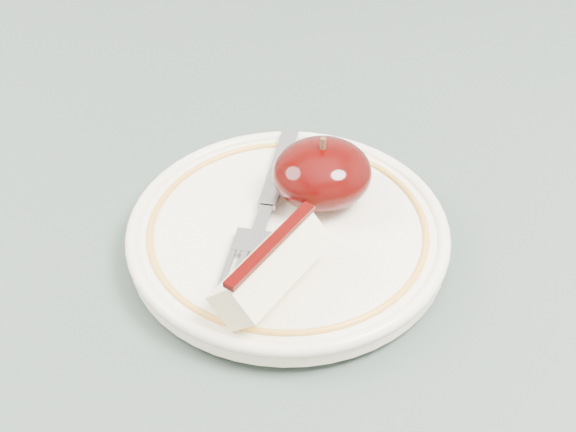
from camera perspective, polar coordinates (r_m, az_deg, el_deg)
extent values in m
cylinder|color=brown|center=(1.18, 13.24, -0.20)|extent=(0.05, 0.05, 0.71)
cube|color=#3B4944|center=(0.54, -2.88, -4.79)|extent=(0.90, 0.90, 0.04)
cylinder|color=#F1E5CA|center=(0.53, 0.00, -2.02)|extent=(0.11, 0.11, 0.01)
cylinder|color=#F1E5CA|center=(0.52, 0.00, -1.31)|extent=(0.21, 0.21, 0.01)
torus|color=#F1E5CA|center=(0.52, 0.00, -0.90)|extent=(0.21, 0.21, 0.01)
torus|color=gold|center=(0.52, 0.00, -0.79)|extent=(0.18, 0.18, 0.00)
ellipsoid|color=black|center=(0.53, 2.43, 3.06)|extent=(0.07, 0.06, 0.04)
cylinder|color=#472D19|center=(0.52, 2.51, 5.06)|extent=(0.00, 0.00, 0.01)
cube|color=#F3E9B3|center=(0.47, -1.16, -3.74)|extent=(0.08, 0.08, 0.04)
cube|color=#310201|center=(0.45, -1.19, -2.02)|extent=(0.06, 0.06, 0.00)
cube|color=#97999F|center=(0.56, -0.61, 3.48)|extent=(0.05, 0.08, 0.00)
cube|color=#97999F|center=(0.52, -1.81, -0.21)|extent=(0.02, 0.03, 0.00)
cube|color=#97999F|center=(0.50, -2.37, -1.92)|extent=(0.03, 0.03, 0.00)
cube|color=#97999F|center=(0.48, -1.70, -4.23)|extent=(0.02, 0.03, 0.00)
cube|color=#97999F|center=(0.48, -2.61, -4.11)|extent=(0.02, 0.03, 0.00)
cube|color=#97999F|center=(0.48, -3.51, -3.98)|extent=(0.02, 0.03, 0.00)
cube|color=#97999F|center=(0.49, -4.40, -3.85)|extent=(0.02, 0.03, 0.00)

